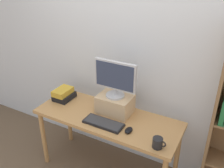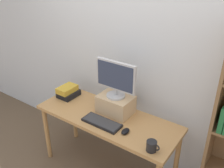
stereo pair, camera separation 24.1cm
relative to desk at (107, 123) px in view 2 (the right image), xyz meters
The scene contains 8 objects.
back_wall 0.78m from the desk, 90.00° to the left, with size 7.00×0.08×2.60m.
desk is the anchor object (origin of this frame).
riser_box 0.22m from the desk, 74.00° to the left, with size 0.35×0.26×0.19m.
computer_monitor 0.50m from the desk, 73.81° to the left, with size 0.44×0.19×0.38m.
keyboard 0.17m from the desk, 75.62° to the right, with size 0.40×0.16×0.02m.
computer_mouse 0.34m from the desk, 22.27° to the right, with size 0.06×0.10×0.04m.
book_stack 0.64m from the desk, behind, with size 0.18×0.24×0.13m.
coffee_mug 0.65m from the desk, 18.03° to the right, with size 0.12×0.09×0.09m.
Camera 2 is at (1.27, -1.72, 2.19)m, focal length 40.00 mm.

